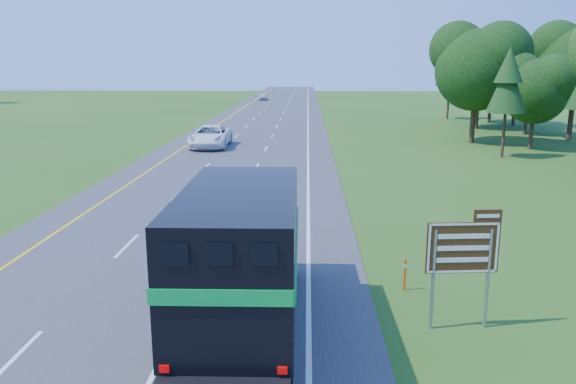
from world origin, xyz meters
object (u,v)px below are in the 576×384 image
at_px(horse_truck, 243,253).
at_px(far_car, 263,97).
at_px(exit_sign, 464,252).
at_px(white_suv, 211,136).

relative_size(horse_truck, far_car, 2.21).
relative_size(horse_truck, exit_sign, 2.72).
height_order(horse_truck, exit_sign, horse_truck).
height_order(horse_truck, far_car, horse_truck).
bearing_deg(horse_truck, exit_sign, 2.20).
bearing_deg(far_car, horse_truck, -87.43).
bearing_deg(horse_truck, white_suv, 100.52).
distance_m(white_suv, exit_sign, 36.97).
xyz_separation_m(white_suv, exit_sign, (12.84, -34.65, 1.21)).
height_order(far_car, exit_sign, exit_sign).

